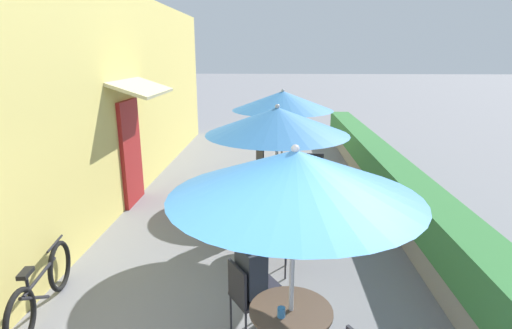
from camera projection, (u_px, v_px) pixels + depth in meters
The scene contains 20 objects.
cafe_facade_wall at pixel (129, 98), 8.24m from camera, with size 0.98×13.23×4.20m.
planter_hedge at pixel (381, 173), 8.45m from camera, with size 0.60×12.23×1.01m.
patio_table_near at pixel (290, 329), 3.65m from camera, with size 0.76×0.76×0.75m.
patio_umbrella_near at pixel (295, 174), 3.25m from camera, with size 2.11×2.11×2.27m.
cafe_chair_near_right at pixel (246, 294), 4.23m from camera, with size 0.55×0.55×0.87m.
seated_patron_near_right at pixel (256, 277), 4.23m from camera, with size 0.51×0.48×1.25m.
coffee_cup_near at pixel (281, 312), 3.49m from camera, with size 0.07×0.07×0.09m.
patio_table_mid at pixel (276, 216), 6.19m from camera, with size 0.76×0.76×0.75m.
patio_umbrella_mid at pixel (277, 121), 5.79m from camera, with size 2.11×2.11×2.27m.
cafe_chair_mid_left at pixel (236, 209), 6.54m from camera, with size 0.55×0.55×0.87m.
seated_patron_mid_left at pixel (241, 197), 6.58m from camera, with size 0.49×0.51×1.25m.
cafe_chair_mid_right at pixel (279, 238), 5.50m from camera, with size 0.42×0.42×0.87m.
cafe_chair_mid_back at pixel (313, 208), 6.55m from camera, with size 0.54×0.54×0.87m.
coffee_cup_mid at pixel (271, 200), 6.15m from camera, with size 0.07×0.07×0.09m.
patio_table_far at pixel (281, 170), 8.67m from camera, with size 0.76×0.76×0.75m.
patio_umbrella_far at pixel (283, 101), 8.27m from camera, with size 2.11×2.11×2.27m.
cafe_chair_far_left at pixel (264, 163), 9.28m from camera, with size 0.54×0.54×0.87m.
cafe_chair_far_right at pixel (266, 179), 8.07m from camera, with size 0.55×0.55×0.87m.
cafe_chair_far_back at pixel (315, 170), 8.68m from camera, with size 0.42×0.42×0.87m.
bicycle_leaning at pixel (42, 289), 4.63m from camera, with size 0.30×1.71×0.73m.
Camera 1 is at (0.48, -1.69, 2.97)m, focal length 28.00 mm.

